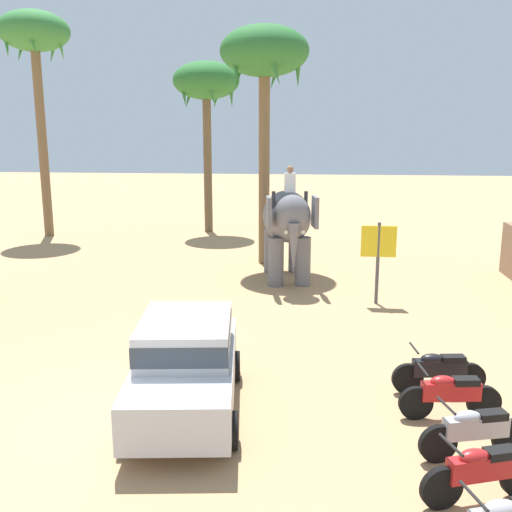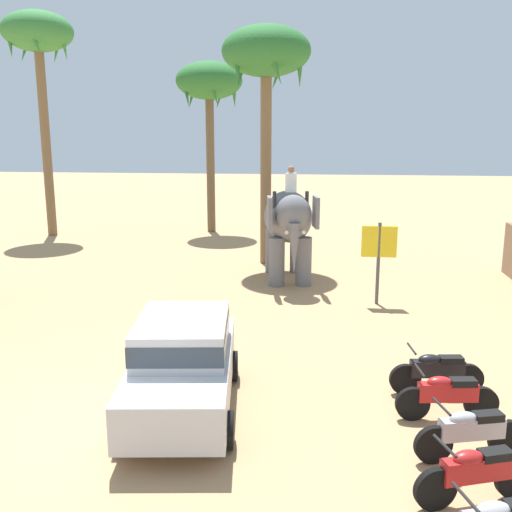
# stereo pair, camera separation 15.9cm
# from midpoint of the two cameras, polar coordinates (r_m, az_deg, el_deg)

# --- Properties ---
(ground_plane) EXTENTS (120.00, 120.00, 0.00)m
(ground_plane) POSITION_cam_midpoint_polar(r_m,az_deg,el_deg) (10.64, -12.16, -15.54)
(ground_plane) COLOR tan
(car_sedan_foreground) EXTENTS (2.25, 4.28, 1.70)m
(car_sedan_foreground) POSITION_cam_midpoint_polar(r_m,az_deg,el_deg) (10.43, -7.42, -10.32)
(car_sedan_foreground) COLOR #B7BABF
(car_sedan_foreground) RESTS_ON ground
(elephant_with_mahout) EXTENTS (2.11, 3.99, 3.88)m
(elephant_with_mahout) POSITION_cam_midpoint_polar(r_m,az_deg,el_deg) (19.04, 2.91, 3.39)
(elephant_with_mahout) COLOR slate
(elephant_with_mahout) RESTS_ON ground
(motorcycle_second_in_row) EXTENTS (1.74, 0.77, 0.94)m
(motorcycle_second_in_row) POSITION_cam_midpoint_polar(r_m,az_deg,el_deg) (8.70, 21.13, -19.38)
(motorcycle_second_in_row) COLOR black
(motorcycle_second_in_row) RESTS_ON ground
(motorcycle_mid_row) EXTENTS (1.76, 0.69, 0.94)m
(motorcycle_mid_row) POSITION_cam_midpoint_polar(r_m,az_deg,el_deg) (9.66, 20.56, -16.00)
(motorcycle_mid_row) COLOR black
(motorcycle_mid_row) RESTS_ON ground
(motorcycle_fourth_in_row) EXTENTS (1.80, 0.55, 0.94)m
(motorcycle_fourth_in_row) POSITION_cam_midpoint_polar(r_m,az_deg,el_deg) (10.72, 18.40, -12.92)
(motorcycle_fourth_in_row) COLOR black
(motorcycle_fourth_in_row) RESTS_ON ground
(motorcycle_far_in_row) EXTENTS (1.80, 0.55, 0.94)m
(motorcycle_far_in_row) POSITION_cam_midpoint_polar(r_m,az_deg,el_deg) (11.63, 17.40, -10.83)
(motorcycle_far_in_row) COLOR black
(motorcycle_far_in_row) RESTS_ON ground
(palm_tree_behind_elephant) EXTENTS (3.20, 3.20, 10.30)m
(palm_tree_behind_elephant) POSITION_cam_midpoint_polar(r_m,az_deg,el_deg) (29.47, -21.37, 19.39)
(palm_tree_behind_elephant) COLOR brown
(palm_tree_behind_elephant) RESTS_ON ground
(palm_tree_near_hut) EXTENTS (3.20, 3.20, 8.25)m
(palm_tree_near_hut) POSITION_cam_midpoint_polar(r_m,az_deg,el_deg) (28.70, -5.14, 16.56)
(palm_tree_near_hut) COLOR brown
(palm_tree_near_hut) RESTS_ON ground
(palm_tree_left_of_road) EXTENTS (3.20, 3.20, 8.65)m
(palm_tree_left_of_road) POSITION_cam_midpoint_polar(r_m,az_deg,el_deg) (21.62, 0.63, 19.05)
(palm_tree_left_of_road) COLOR brown
(palm_tree_left_of_road) RESTS_ON ground
(signboard_yellow) EXTENTS (1.00, 0.10, 2.40)m
(signboard_yellow) POSITION_cam_midpoint_polar(r_m,az_deg,el_deg) (16.78, 11.84, 0.89)
(signboard_yellow) COLOR #4C4C51
(signboard_yellow) RESTS_ON ground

